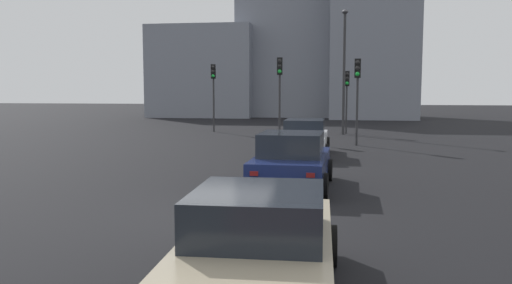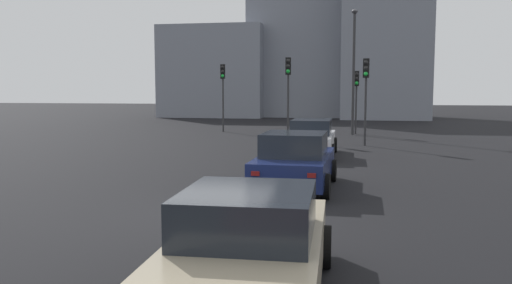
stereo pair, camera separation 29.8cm
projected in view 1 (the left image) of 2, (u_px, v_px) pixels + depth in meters
ground_plane at (213, 219)px, 11.17m from camera, size 160.00×160.00×0.20m
car_white_left_lead at (305, 138)px, 20.90m from camera, size 4.42×1.97×1.48m
car_navy_left_second at (292, 161)px, 14.05m from camera, size 4.19×2.18×1.53m
car_beige_left_third at (260, 245)px, 6.64m from camera, size 4.16×2.10×1.45m
traffic_light_near_left at (357, 83)px, 24.44m from camera, size 0.33×0.31×4.11m
traffic_light_near_right at (347, 89)px, 30.95m from camera, size 0.32×0.29×3.76m
traffic_light_far_left at (213, 83)px, 32.38m from camera, size 0.32×0.29×4.22m
traffic_light_far_right at (280, 81)px, 27.03m from camera, size 0.32×0.29×4.32m
street_lamp_kerbside at (344, 62)px, 30.31m from camera, size 0.56×0.36×7.27m
building_facade_left at (372, 36)px, 47.91m from camera, size 8.54×7.70×15.21m
building_facade_center at (290, 37)px, 52.73m from camera, size 10.25×9.46×16.00m
building_facade_right at (209, 73)px, 52.49m from camera, size 10.51×9.95×8.66m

